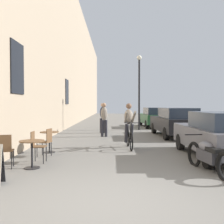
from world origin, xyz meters
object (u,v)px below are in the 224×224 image
Objects in this scene: street_lamp at (140,83)px; pedestrian_mid at (103,116)px; cafe_table_mid at (50,137)px; cafe_chair_mid_toward_street at (47,140)px; parked_car_nearest at (219,134)px; cafe_chair_near_toward_wall at (37,144)px; cafe_chair_near_toward_street at (6,149)px; cafe_table_near at (32,148)px; pedestrian_near at (105,118)px; parked_motorcycle at (209,156)px; cyclist_on_bicycle at (130,127)px; parked_car_second at (176,122)px; parked_car_third at (155,117)px.

pedestrian_mid is at bearing -141.74° from street_lamp.
cafe_table_mid is at bearing -105.10° from pedestrian_mid.
cafe_chair_mid_toward_street is 5.36m from parked_car_nearest.
cafe_chair_near_toward_wall is at bearing -112.81° from street_lamp.
pedestrian_mid is at bearing 75.06° from cafe_chair_near_toward_street.
pedestrian_mid is (1.53, 8.16, 0.47)m from cafe_table_near.
cafe_table_near is 0.41× the size of pedestrian_near.
pedestrian_near is 0.36× the size of street_lamp.
parked_motorcycle is (2.75, -6.90, -0.58)m from pedestrian_near.
cyclist_on_bicycle is 3.23m from parked_car_nearest.
cafe_chair_mid_toward_street is at bearing -103.02° from pedestrian_mid.
cafe_chair_near_toward_wall is at bearing -106.62° from pedestrian_near.
street_lamp reaches higher than cyclist_on_bicycle.
street_lamp is 10.79m from parked_motorcycle.
cyclist_on_bicycle is at bearing -76.59° from pedestrian_mid.
parked_car_nearest is at bearing -10.04° from cafe_table_mid.
cafe_chair_mid_toward_street is at bearing -114.46° from street_lamp.
cafe_chair_mid_toward_street is 9.72m from street_lamp.
parked_car_second is at bearing 47.47° from cafe_chair_near_toward_street.
cafe_table_near is 1.00× the size of cafe_table_mid.
parked_car_nearest is 10.94m from parked_car_third.
cafe_chair_near_toward_street and cafe_chair_mid_toward_street have the same top height.
cafe_chair_near_toward_wall is 6.12m from pedestrian_near.
pedestrian_mid reaches higher than cafe_chair_mid_toward_street.
parked_motorcycle is at bearing -68.27° from pedestrian_near.
cyclist_on_bicycle is (3.40, 3.18, 0.29)m from cafe_chair_near_toward_street.
street_lamp reaches higher than parked_car_nearest.
cafe_chair_mid_toward_street is (0.07, -0.68, -0.00)m from cafe_table_mid.
cafe_table_near is at bearing -100.63° from pedestrian_mid.
cafe_table_mid is at bearing 169.96° from parked_car_nearest.
parked_car_third reaches higher than parked_car_nearest.
cafe_table_mid is at bearing 75.49° from cafe_chair_near_toward_street.
parked_car_third is (2.48, 9.03, -0.06)m from cyclist_on_bicycle.
street_lamp reaches higher than parked_car_third.
cafe_table_mid is 11.30m from parked_car_third.
street_lamp is 2.29× the size of parked_motorcycle.
cyclist_on_bicycle is at bearing 143.70° from parked_car_nearest.
pedestrian_mid reaches higher than parked_car_nearest.
pedestrian_near is (1.76, 4.32, 0.47)m from cafe_table_mid.
pedestrian_near is at bearing 67.88° from cafe_table_mid.
cafe_chair_near_toward_wall is 0.85m from cafe_chair_mid_toward_street.
cafe_chair_near_toward_street is 0.21× the size of parked_car_second.
cafe_table_mid is 0.41× the size of pedestrian_mid.
pedestrian_mid is at bearing 156.35° from parked_car_second.
cafe_table_near is 4.15m from cyclist_on_bicycle.
parked_motorcycle is at bearing -3.95° from cafe_chair_near_toward_street.
cafe_table_mid is 4.69m from pedestrian_near.
parked_car_third is (5.29, 11.51, 0.24)m from cafe_chair_near_toward_wall.
street_lamp is (3.95, 7.84, 2.59)m from cafe_table_mid.
parked_car_nearest is at bearing 5.97° from cafe_chair_near_toward_wall.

